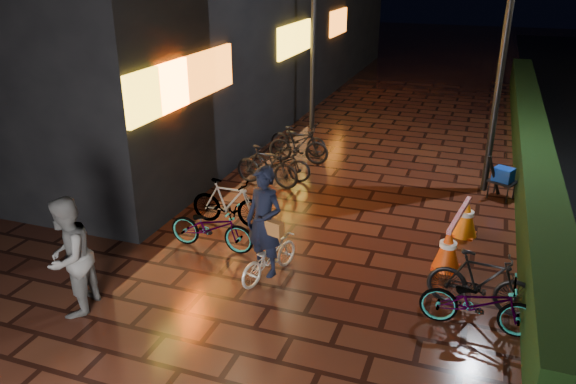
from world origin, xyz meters
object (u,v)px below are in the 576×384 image
at_px(bystander_person, 69,257).
at_px(cyclist, 267,238).
at_px(cart_assembly, 502,176).
at_px(traffic_barrier, 457,232).

bearing_deg(bystander_person, cyclist, 117.04).
height_order(cyclist, cart_assembly, cyclist).
relative_size(cyclist, traffic_barrier, 1.04).
height_order(bystander_person, cart_assembly, bystander_person).
bearing_deg(traffic_barrier, cart_assembly, 75.40).
xyz_separation_m(bystander_person, traffic_barrier, (5.11, 3.77, -0.52)).
bearing_deg(cart_assembly, bystander_person, -131.75).
relative_size(bystander_person, traffic_barrier, 0.97).
bearing_deg(bystander_person, cart_assembly, 127.27).
xyz_separation_m(cyclist, traffic_barrier, (2.81, 1.97, -0.34)).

